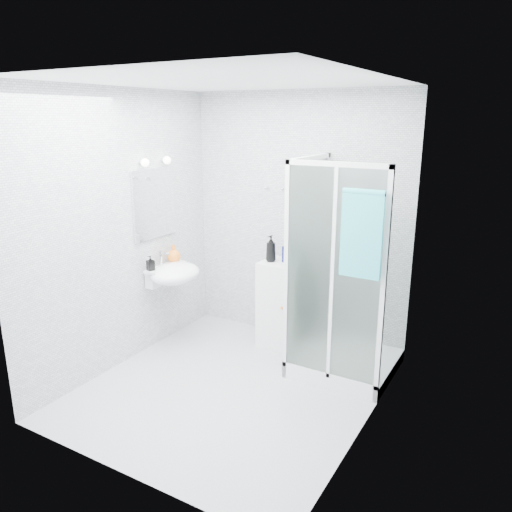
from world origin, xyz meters
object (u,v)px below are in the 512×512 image
Objects in this scene: shampoo_bottle_b at (290,251)px; wall_basin at (173,273)px; soap_dispenser_orange at (174,253)px; shampoo_bottle_a at (271,249)px; hand_towel at (362,232)px; soap_dispenser_black at (150,263)px; storage_cabinet at (280,304)px; shower_enclosure at (336,327)px.

wall_basin is at bearing -149.81° from shampoo_bottle_b.
shampoo_bottle_a is at bearing 21.22° from soap_dispenser_orange.
hand_towel is 2.17m from soap_dispenser_black.
soap_dispenser_black is at bearing -143.57° from shampoo_bottle_a.
soap_dispenser_orange is 1.25× the size of soap_dispenser_black.
wall_basin is 1.15m from storage_cabinet.
hand_towel is 2.17m from soap_dispenser_orange.
hand_towel is 1.35m from shampoo_bottle_a.
shampoo_bottle_a is (-0.10, -0.03, 0.59)m from storage_cabinet.
shampoo_bottle_b is at bearing 26.91° from storage_cabinet.
shower_enclosure is 1.84m from soap_dispenser_orange.
wall_basin is at bearing 56.86° from soap_dispenser_black.
soap_dispenser_orange is at bearing -158.78° from shampoo_bottle_b.
shampoo_bottle_b is 1.66× the size of soap_dispenser_black.
soap_dispenser_orange reaches higher than soap_dispenser_black.
soap_dispenser_orange is (-1.77, -0.16, 0.51)m from shower_enclosure.
shampoo_bottle_a is (0.85, 0.53, 0.25)m from wall_basin.
hand_towel is at bearing -51.01° from shower_enclosure.
soap_dispenser_orange is at bearing -174.81° from shower_enclosure.
storage_cabinet is at bearing 160.99° from shower_enclosure.
storage_cabinet is at bearing 21.01° from soap_dispenser_orange.
soap_dispenser_black is at bearing -123.14° from wall_basin.
shampoo_bottle_b is at bearing 144.44° from hand_towel.
wall_basin is at bearing -169.19° from shower_enclosure.
shampoo_bottle_a is at bearing -158.16° from storage_cabinet.
wall_basin is 0.79× the size of hand_towel.
wall_basin reaches higher than storage_cabinet.
shower_enclosure is 2.82× the size of hand_towel.
soap_dispenser_orange is at bearing 125.18° from wall_basin.
storage_cabinet is at bearing 30.70° from wall_basin.
hand_towel is (1.04, -0.65, 1.01)m from storage_cabinet.
wall_basin is 2.28× the size of shampoo_bottle_b.
shampoo_bottle_a is 0.19m from shampoo_bottle_b.
soap_dispenser_orange is at bearing 87.66° from soap_dispenser_black.
wall_basin is 0.61× the size of storage_cabinet.
wall_basin is 1.03m from shampoo_bottle_a.
shampoo_bottle_b is (0.08, 0.04, 0.58)m from storage_cabinet.
soap_dispenser_orange reaches higher than wall_basin.
wall_basin is at bearing -146.28° from storage_cabinet.
shampoo_bottle_a reaches higher than soap_dispenser_black.
wall_basin is (-1.66, -0.32, 0.35)m from shower_enclosure.
hand_towel is at bearing -28.47° from shampoo_bottle_a.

